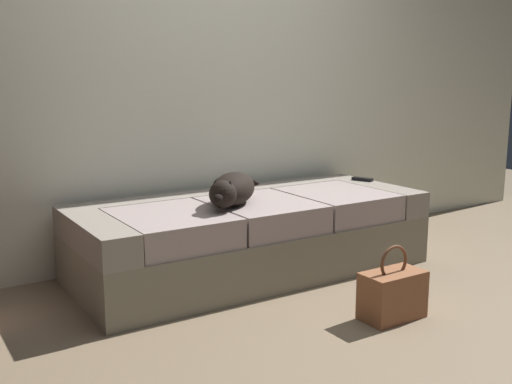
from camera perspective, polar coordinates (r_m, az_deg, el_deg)
The scene contains 6 objects.
ground_plane at distance 2.97m, azimuth 10.87°, elevation -12.94°, with size 10.00×10.00×0.00m, color #7E6A51.
back_wall at distance 4.05m, azimuth -4.77°, elevation 13.86°, with size 6.40×0.10×2.80m, color silver.
couch at distance 3.69m, azimuth -0.43°, elevation -4.17°, with size 2.15×0.88×0.46m.
dog_dark at distance 3.43m, azimuth -2.33°, elevation 0.23°, with size 0.47×0.45×0.19m.
tv_remote at distance 4.33m, azimuth 10.04°, elevation 1.21°, with size 0.04×0.15×0.02m, color black.
handbag at distance 3.11m, azimuth 12.79°, elevation -9.40°, with size 0.32×0.18×0.38m.
Camera 1 is at (-1.89, -1.95, 1.19)m, focal length 42.26 mm.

